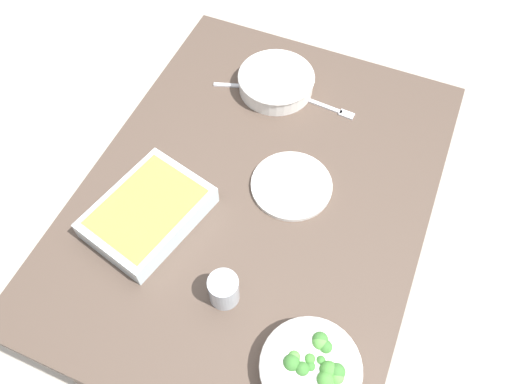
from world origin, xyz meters
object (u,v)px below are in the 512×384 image
at_px(stew_bowl, 276,81).
at_px(baking_dish, 148,212).
at_px(side_plate, 291,185).
at_px(drink_cup, 224,290).
at_px(spoon_by_stew, 250,86).
at_px(broccoli_bowl, 311,368).
at_px(fork_on_table, 330,108).

distance_m(stew_bowl, baking_dish, 0.57).
distance_m(baking_dish, side_plate, 0.39).
relative_size(drink_cup, spoon_by_stew, 0.49).
relative_size(drink_cup, side_plate, 0.39).
bearing_deg(drink_cup, broccoli_bowl, 70.83).
bearing_deg(stew_bowl, fork_on_table, 85.53).
bearing_deg(stew_bowl, side_plate, 28.36).
xyz_separation_m(broccoli_bowl, side_plate, (-0.44, -0.21, -0.03)).
relative_size(baking_dish, spoon_by_stew, 2.00).
distance_m(broccoli_bowl, fork_on_table, 0.77).
distance_m(spoon_by_stew, fork_on_table, 0.26).
height_order(stew_bowl, baking_dish, same).
distance_m(stew_bowl, side_plate, 0.36).
relative_size(stew_bowl, drink_cup, 2.75).
height_order(drink_cup, spoon_by_stew, drink_cup).
xyz_separation_m(broccoli_bowl, baking_dish, (-0.20, -0.51, 0.00)).
bearing_deg(baking_dish, broccoli_bowl, 68.41).
bearing_deg(fork_on_table, side_plate, -1.75).
bearing_deg(drink_cup, side_plate, 174.22).
distance_m(drink_cup, spoon_by_stew, 0.68).
distance_m(stew_bowl, fork_on_table, 0.19).
height_order(baking_dish, side_plate, baking_dish).
bearing_deg(side_plate, spoon_by_stew, -139.87).
xyz_separation_m(stew_bowl, broccoli_bowl, (0.76, 0.38, -0.00)).
height_order(drink_cup, fork_on_table, drink_cup).
bearing_deg(spoon_by_stew, stew_bowl, 108.40).
relative_size(stew_bowl, baking_dish, 0.68).
distance_m(drink_cup, side_plate, 0.36).
bearing_deg(baking_dish, drink_cup, 66.26).
relative_size(broccoli_bowl, side_plate, 1.01).
height_order(side_plate, spoon_by_stew, side_plate).
xyz_separation_m(stew_bowl, fork_on_table, (0.01, 0.18, -0.03)).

